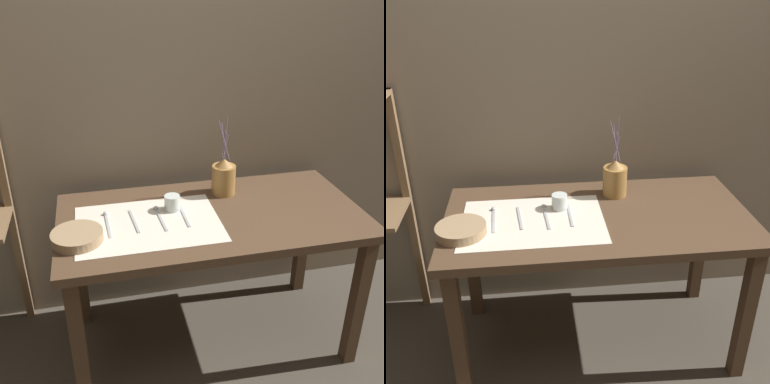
# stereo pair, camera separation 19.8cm
# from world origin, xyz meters

# --- Properties ---
(ground_plane) EXTENTS (12.00, 12.00, 0.00)m
(ground_plane) POSITION_xyz_m (0.00, 0.00, 0.00)
(ground_plane) COLOR #473F35
(stone_wall_back) EXTENTS (7.00, 0.06, 2.40)m
(stone_wall_back) POSITION_xyz_m (0.00, 0.46, 1.20)
(stone_wall_back) COLOR #7A6B56
(stone_wall_back) RESTS_ON ground_plane
(wooden_table) EXTENTS (1.39, 0.71, 0.76)m
(wooden_table) POSITION_xyz_m (0.00, 0.00, 0.66)
(wooden_table) COLOR #4C3523
(wooden_table) RESTS_ON ground_plane
(linen_cloth) EXTENTS (0.63, 0.44, 0.00)m
(linen_cloth) POSITION_xyz_m (-0.30, -0.03, 0.76)
(linen_cloth) COLOR beige
(linen_cloth) RESTS_ON wooden_table
(pitcher_with_flowers) EXTENTS (0.12, 0.12, 0.40)m
(pitcher_with_flowers) POSITION_xyz_m (0.11, 0.19, 0.84)
(pitcher_with_flowers) COLOR olive
(pitcher_with_flowers) RESTS_ON wooden_table
(wooden_bowl) EXTENTS (0.21, 0.21, 0.04)m
(wooden_bowl) POSITION_xyz_m (-0.60, -0.11, 0.78)
(wooden_bowl) COLOR #9E7F5B
(wooden_bowl) RESTS_ON wooden_table
(glass_tumbler_near) EXTENTS (0.07, 0.07, 0.07)m
(glass_tumbler_near) POSITION_xyz_m (-0.17, 0.07, 0.80)
(glass_tumbler_near) COLOR silver
(glass_tumbler_near) RESTS_ON wooden_table
(spoon_inner) EXTENTS (0.03, 0.22, 0.02)m
(spoon_inner) POSITION_xyz_m (-0.47, 0.05, 0.76)
(spoon_inner) COLOR #A8A8AD
(spoon_inner) RESTS_ON wooden_table
(knife_center) EXTENTS (0.03, 0.21, 0.00)m
(knife_center) POSITION_xyz_m (-0.36, -0.00, 0.76)
(knife_center) COLOR #A8A8AD
(knife_center) RESTS_ON wooden_table
(spoon_outer) EXTENTS (0.03, 0.22, 0.02)m
(spoon_outer) POSITION_xyz_m (-0.24, 0.05, 0.76)
(spoon_outer) COLOR #A8A8AD
(spoon_outer) RESTS_ON wooden_table
(fork_inner) EXTENTS (0.01, 0.21, 0.00)m
(fork_inner) POSITION_xyz_m (-0.13, -0.00, 0.76)
(fork_inner) COLOR #A8A8AD
(fork_inner) RESTS_ON wooden_table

